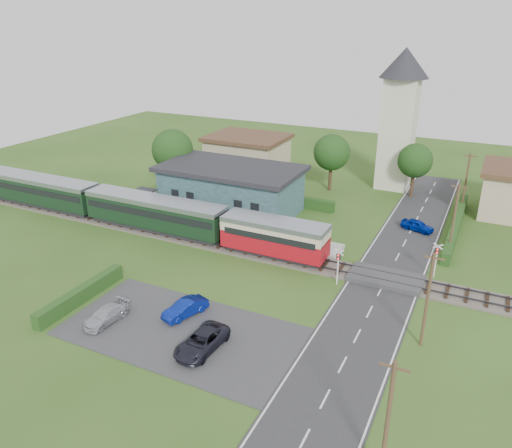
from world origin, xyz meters
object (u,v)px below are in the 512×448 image
at_px(house_west, 248,154).
at_px(crossing_signal_far, 437,255).
at_px(church_tower, 400,109).
at_px(car_park_dark, 202,342).
at_px(train, 131,207).
at_px(pedestrian_near, 268,228).
at_px(car_park_silver, 106,315).
at_px(car_park_blue, 185,308).
at_px(pedestrian_far, 156,207).
at_px(crossing_signal_near, 338,261).
at_px(equipment_hut, 144,201).
at_px(station_building, 231,188).
at_px(car_on_road, 417,225).

distance_m(house_west, crossing_signal_far, 35.26).
bearing_deg(church_tower, car_park_dark, -95.59).
xyz_separation_m(house_west, car_park_dark, (15.97, -38.18, -2.08)).
bearing_deg(train, pedestrian_near, 11.73).
bearing_deg(car_park_silver, pedestrian_near, 81.18).
xyz_separation_m(car_park_silver, pedestrian_near, (4.57, 18.43, 0.78)).
xyz_separation_m(car_park_blue, pedestrian_far, (-14.11, 15.43, 0.52)).
xyz_separation_m(crossing_signal_near, car_park_blue, (-8.77, -9.73, -1.46)).
relative_size(equipment_hut, car_park_dark, 0.56).
distance_m(equipment_hut, pedestrian_near, 15.42).
xyz_separation_m(equipment_hut, pedestrian_far, (1.52, 0.09, -0.54)).
distance_m(equipment_hut, car_park_dark, 26.43).
height_order(crossing_signal_far, car_park_silver, crossing_signal_far).
bearing_deg(house_west, car_park_blue, -70.23).
relative_size(car_park_silver, pedestrian_near, 1.98).
bearing_deg(house_west, station_building, -70.35).
relative_size(station_building, car_park_blue, 4.36).
height_order(station_building, car_park_silver, station_building).
bearing_deg(church_tower, car_park_silver, -106.38).
height_order(train, crossing_signal_near, train).
distance_m(crossing_signal_far, car_park_blue, 21.64).
distance_m(house_west, car_park_silver, 39.24).
xyz_separation_m(crossing_signal_near, pedestrian_far, (-22.88, 5.70, -0.93)).
height_order(car_park_dark, pedestrian_near, pedestrian_near).
height_order(train, car_park_silver, train).
xyz_separation_m(car_park_dark, pedestrian_near, (-3.56, 18.22, 0.71)).
relative_size(car_park_dark, pedestrian_near, 2.35).
distance_m(equipment_hut, car_park_blue, 21.92).
distance_m(church_tower, pedestrian_far, 32.53).
height_order(house_west, crossing_signal_near, house_west).
height_order(equipment_hut, pedestrian_near, equipment_hut).
bearing_deg(crossing_signal_near, car_on_road, 74.22).
xyz_separation_m(crossing_signal_near, crossing_signal_far, (7.20, 4.80, 0.00)).
bearing_deg(car_park_silver, pedestrian_far, 121.64).
distance_m(house_west, car_park_dark, 41.44).
distance_m(train, house_west, 23.12).
height_order(equipment_hut, station_building, station_building).
height_order(car_on_road, car_park_silver, car_on_road).
relative_size(train, crossing_signal_far, 13.18).
bearing_deg(station_building, crossing_signal_near, -34.81).
xyz_separation_m(station_building, car_park_blue, (7.63, -21.14, -2.01)).
height_order(train, car_on_road, train).
xyz_separation_m(car_park_silver, car_park_dark, (8.13, 0.21, 0.07)).
distance_m(car_on_road, car_park_dark, 29.07).
height_order(house_west, car_park_blue, house_west).
distance_m(equipment_hut, train, 3.31).
relative_size(crossing_signal_far, pedestrian_far, 2.16).
distance_m(station_building, crossing_signal_near, 19.98).
xyz_separation_m(train, house_west, (2.26, 23.00, 0.61)).
height_order(station_building, car_park_dark, station_building).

